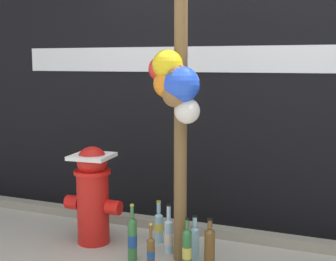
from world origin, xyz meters
TOP-DOWN VIEW (x-y plane):
  - building_wall at (-0.00, 1.30)m, footprint 10.00×0.21m
  - curb_strip at (0.00, 0.94)m, footprint 8.00×0.12m
  - memorial_post at (-0.19, 0.33)m, footprint 0.55×0.29m
  - fire_hydrant at (-0.95, 0.44)m, footprint 0.48×0.32m
  - bottle_0 at (-0.33, 0.19)m, footprint 0.06×0.06m
  - bottle_1 at (-0.10, 0.29)m, footprint 0.07×0.07m
  - bottle_2 at (-0.31, 0.47)m, footprint 0.07×0.07m
  - bottle_3 at (-0.46, 0.64)m, footprint 0.07×0.07m
  - bottle_4 at (0.04, 0.37)m, footprint 0.08×0.08m
  - bottle_5 at (-0.25, 0.56)m, footprint 0.07×0.07m
  - bottle_6 at (-0.09, 0.44)m, footprint 0.07×0.07m
  - bottle_7 at (-0.51, 0.25)m, footprint 0.07×0.07m

SIDE VIEW (x-z plane):
  - curb_strip at x=0.00m, z-range 0.00..0.08m
  - bottle_0 at x=-0.33m, z-range -0.04..0.28m
  - bottle_3 at x=-0.46m, z-range -0.04..0.31m
  - bottle_6 at x=-0.09m, z-range -0.03..0.30m
  - bottle_1 at x=-0.10m, z-range -0.04..0.32m
  - bottle_2 at x=-0.31m, z-range -0.05..0.33m
  - bottle_4 at x=0.04m, z-range -0.03..0.32m
  - bottle_5 at x=-0.25m, z-range -0.03..0.34m
  - bottle_7 at x=-0.51m, z-range -0.05..0.38m
  - fire_hydrant at x=-0.95m, z-range 0.02..0.80m
  - memorial_post at x=-0.19m, z-range 0.17..2.70m
  - building_wall at x=0.00m, z-range 0.00..3.46m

